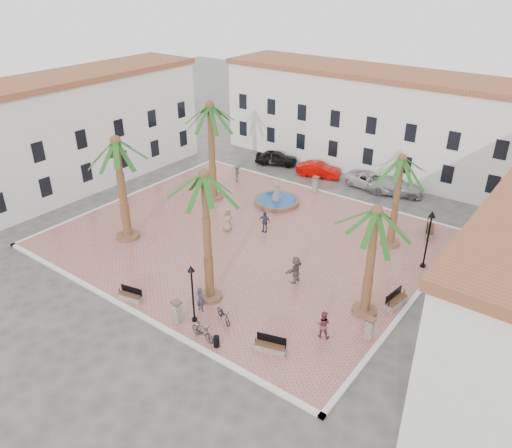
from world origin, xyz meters
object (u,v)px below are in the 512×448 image
object	(u,v)px
bollard_n	(315,184)
car_silver	(395,186)
palm_ne	(401,169)
bicycle_b	(203,332)
bicycle_a	(224,314)
car_black	(276,158)
bench_ne	(429,231)
lamppost_e	(429,230)
pedestrian_fountain_a	(228,220)
bench_e	(396,302)
bollard_e	(370,329)
car_white	(371,181)
pedestrian_fountain_b	(265,222)
pedestrian_north	(238,173)
fountain	(277,201)
bench_se	(270,347)
car_red	(319,170)
pedestrian_east	(296,269)
bollard_se	(177,311)
palm_s	(205,189)
litter_bin	(216,342)
lamppost_s	(192,284)
palm_sw	(117,153)
bench_s	(130,297)
cyclist_b	(323,324)
palm_nw	(210,116)
cyclist_a	(200,299)

from	to	relation	value
bollard_n	car_silver	distance (m)	7.11
palm_ne	bicycle_b	xyz separation A→B (m)	(-3.93, -15.98, -5.38)
bicycle_a	car_black	world-z (taller)	car_black
bench_ne	lamppost_e	size ratio (longest dim) A/B	0.50
palm_ne	pedestrian_fountain_a	world-z (taller)	palm_ne
bench_e	bollard_e	xyz separation A→B (m)	(0.02, -3.71, 0.42)
pedestrian_fountain_a	car_white	distance (m)	15.40
pedestrian_fountain_b	pedestrian_north	world-z (taller)	pedestrian_fountain_b
fountain	bicycle_a	distance (m)	16.22
bench_se	car_red	distance (m)	25.44
fountain	pedestrian_east	world-z (taller)	fountain
bench_e	bench_se	bearing A→B (deg)	162.54
palm_ne	bollard_se	xyz separation A→B (m)	(-6.08, -15.74, -5.17)
palm_s	litter_bin	xyz separation A→B (m)	(3.21, -3.12, -6.97)
litter_bin	pedestrian_north	world-z (taller)	pedestrian_north
fountain	pedestrian_fountain_a	xyz separation A→B (m)	(-0.21, -6.27, 0.67)
palm_s	car_black	distance (m)	24.79
car_black	lamppost_s	bearing A→B (deg)	-178.44
bollard_n	lamppost_s	bearing A→B (deg)	-79.06
bollard_n	bench_se	bearing A→B (deg)	-65.50
bicycle_a	car_silver	size ratio (longest dim) A/B	0.32
bench_e	litter_bin	size ratio (longest dim) A/B	2.88
palm_sw	pedestrian_fountain_b	distance (m)	11.79
palm_s	car_silver	bearing A→B (deg)	83.11
bench_ne	bicycle_b	xyz separation A→B (m)	(-5.68, -19.15, 0.22)
bench_s	bench_se	distance (m)	9.57
car_black	car_silver	bearing A→B (deg)	-111.75
bench_se	car_silver	size ratio (longest dim) A/B	0.36
palm_ne	bollard_e	size ratio (longest dim) A/B	5.20
lamppost_s	bollard_se	bearing A→B (deg)	-135.75
lamppost_e	pedestrian_east	world-z (taller)	lamppost_e
bench_se	lamppost_e	xyz separation A→B (m)	(3.45, 13.00, 2.58)
palm_s	pedestrian_east	bearing A→B (deg)	54.85
bollard_e	pedestrian_fountain_b	bearing A→B (deg)	150.92
car_silver	car_black	bearing A→B (deg)	75.22
pedestrian_east	bollard_se	bearing A→B (deg)	-22.52
pedestrian_north	car_red	bearing A→B (deg)	-64.61
lamppost_s	pedestrian_fountain_b	distance (m)	11.67
fountain	bench_s	bearing A→B (deg)	-87.38
bollard_se	fountain	bearing A→B (deg)	105.48
bollard_n	pedestrian_north	distance (m)	7.44
bollard_n	pedestrian_fountain_b	distance (m)	8.81
bench_se	lamppost_e	world-z (taller)	lamppost_e
bicycle_b	car_black	world-z (taller)	car_black
palm_ne	cyclist_b	distance (m)	12.97
bicycle_b	pedestrian_fountain_a	distance (m)	12.55
palm_nw	bollard_n	xyz separation A→B (m)	(6.49, 6.40, -6.49)
bench_se	cyclist_a	size ratio (longest dim) A/B	1.12
bollard_se	cyclist_b	size ratio (longest dim) A/B	0.85
bench_e	lamppost_e	bearing A→B (deg)	10.87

